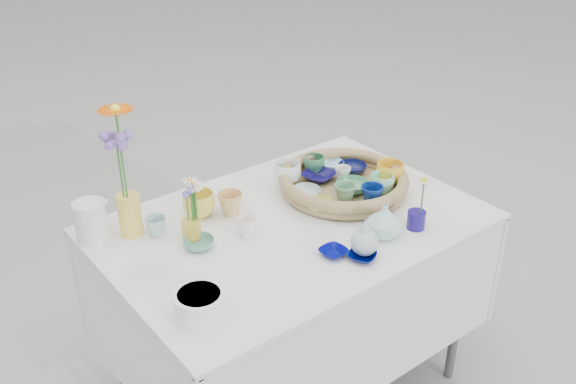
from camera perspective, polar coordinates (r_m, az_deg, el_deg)
wicker_tray at (r=2.35m, az=4.95°, el=0.85°), size 0.47×0.47×0.08m
tray_ceramic_0 at (r=2.40m, az=2.75°, el=1.41°), size 0.15×0.15×0.03m
tray_ceramic_1 at (r=2.46m, az=5.73°, el=2.09°), size 0.14×0.14×0.03m
tray_ceramic_2 at (r=2.39m, az=9.04°, el=1.66°), size 0.14×0.14×0.08m
tray_ceramic_3 at (r=2.33m, az=5.74°, el=0.47°), size 0.14×0.14×0.04m
tray_ceramic_4 at (r=2.24m, az=5.08°, el=-0.13°), size 0.10×0.10×0.07m
tray_ceramic_5 at (r=2.28m, az=1.64°, el=-0.08°), size 0.12×0.12×0.03m
tray_ceramic_6 at (r=2.36m, az=-0.07°, el=1.71°), size 0.13×0.13×0.08m
tray_ceramic_7 at (r=2.39m, az=4.88°, el=1.59°), size 0.08×0.08×0.06m
tray_ceramic_8 at (r=2.49m, az=3.92°, el=2.38°), size 0.10×0.10×0.03m
tray_ceramic_9 at (r=2.24m, az=7.46°, el=-0.31°), size 0.10×0.10×0.07m
tray_ceramic_10 at (r=2.21m, az=2.82°, el=-1.17°), size 0.12×0.12×0.03m
tray_ceramic_11 at (r=2.33m, az=8.34°, el=0.76°), size 0.12×0.12×0.07m
tray_ceramic_12 at (r=2.45m, az=2.34°, el=2.51°), size 0.10×0.10×0.06m
loose_ceramic_0 at (r=2.21m, az=-7.90°, el=-1.10°), size 0.14×0.14×0.09m
loose_ceramic_1 at (r=2.20m, az=-5.14°, el=-1.05°), size 0.10×0.10×0.08m
loose_ceramic_2 at (r=2.05m, az=-7.96°, el=-4.55°), size 0.12×0.12×0.03m
loose_ceramic_3 at (r=2.09m, az=-3.74°, el=-3.11°), size 0.08×0.08×0.06m
loose_ceramic_4 at (r=2.00m, az=4.06°, el=-5.37°), size 0.09×0.09×0.02m
loose_ceramic_5 at (r=2.13m, az=-11.63°, el=-3.02°), size 0.09×0.09×0.06m
loose_ceramic_6 at (r=1.99m, az=6.61°, el=-5.69°), size 0.11×0.11×0.02m
fluted_bowl at (r=1.76m, az=-7.86°, el=-9.88°), size 0.15×0.15×0.07m
bud_vase_paleblue at (r=1.99m, az=6.84°, el=-3.90°), size 0.10×0.10×0.13m
bud_vase_seafoam at (r=2.09m, az=8.56°, el=-2.54°), size 0.12×0.12×0.12m
bud_vase_cobalt at (r=2.17m, az=11.33°, el=-2.44°), size 0.07×0.07×0.06m
single_daisy at (r=2.12m, az=11.86°, el=-0.42°), size 0.09×0.09×0.14m
tall_vase_yellow at (r=2.13m, az=-13.87°, el=-1.97°), size 0.09×0.09×0.14m
gerbera at (r=2.02m, az=-14.58°, el=3.20°), size 0.12×0.12×0.32m
hydrangea at (r=2.05m, az=-14.71°, el=2.07°), size 0.10×0.10×0.28m
white_pitcher at (r=2.14m, az=-17.12°, el=-2.53°), size 0.16×0.13×0.14m
daisy_cup at (r=2.09m, az=-8.56°, el=-3.33°), size 0.07×0.07×0.07m
daisy_posy at (r=2.04m, az=-8.83°, el=-0.49°), size 0.10×0.10×0.16m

